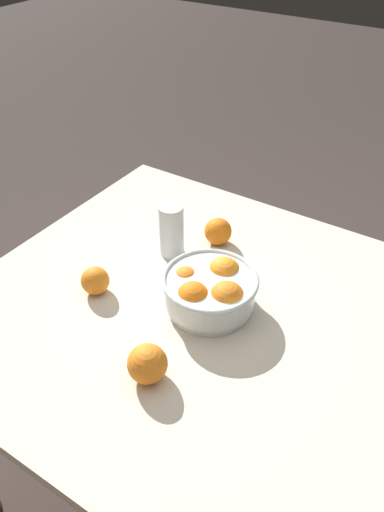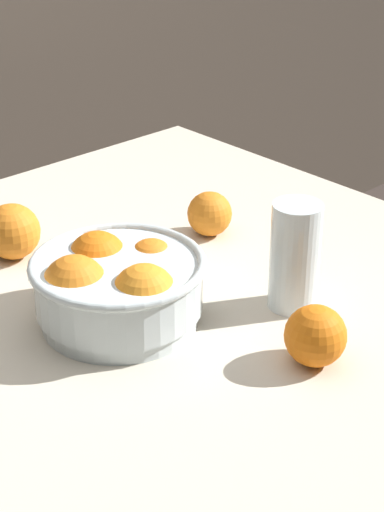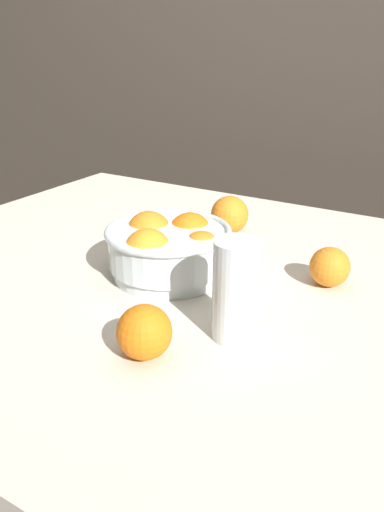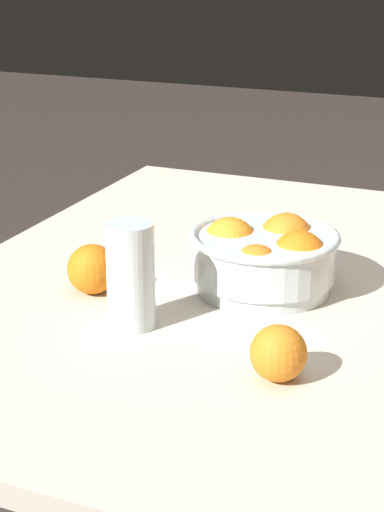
{
  "view_description": "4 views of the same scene",
  "coord_description": "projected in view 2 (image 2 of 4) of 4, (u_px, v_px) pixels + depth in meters",
  "views": [
    {
      "loc": [
        -0.41,
        0.72,
        1.58
      ],
      "look_at": [
        0.11,
        -0.09,
        0.82
      ],
      "focal_mm": 35.0,
      "sensor_mm": 36.0,
      "label": 1
    },
    {
      "loc": [
        -0.54,
        -0.76,
        1.34
      ],
      "look_at": [
        0.1,
        -0.06,
        0.84
      ],
      "focal_mm": 60.0,
      "sensor_mm": 36.0,
      "label": 2
    },
    {
      "loc": [
        0.47,
        -0.69,
        1.15
      ],
      "look_at": [
        0.11,
        -0.09,
        0.85
      ],
      "focal_mm": 35.0,
      "sensor_mm": 36.0,
      "label": 3
    },
    {
      "loc": [
        1.14,
        0.34,
        1.26
      ],
      "look_at": [
        0.08,
        -0.11,
        0.82
      ],
      "focal_mm": 60.0,
      "sensor_mm": 36.0,
      "label": 4
    }
  ],
  "objects": [
    {
      "name": "juice_glass",
      "position": [
        295.0,
        262.0,
        1.1
      ],
      "size": [
        0.06,
        0.06,
        0.15
      ],
      "color": "#F4A314",
      "rests_on": "dining_table"
    },
    {
      "name": "orange_loose_aside",
      "position": [
        210.0,
        214.0,
        1.3
      ],
      "size": [
        0.07,
        0.07,
        0.07
      ],
      "primitive_type": "sphere",
      "color": "orange",
      "rests_on": "dining_table"
    },
    {
      "name": "orange_loose_near_bowl",
      "position": [
        12.0,
        231.0,
        1.23
      ],
      "size": [
        0.08,
        0.08,
        0.08
      ],
      "primitive_type": "sphere",
      "color": "orange",
      "rests_on": "dining_table"
    },
    {
      "name": "dining_table",
      "position": [
        105.0,
        373.0,
        1.13
      ],
      "size": [
        1.15,
        0.99,
        0.76
      ],
      "color": "beige",
      "rests_on": "ground_plane"
    },
    {
      "name": "orange_loose_front",
      "position": [
        315.0,
        336.0,
        0.99
      ],
      "size": [
        0.07,
        0.07,
        0.07
      ],
      "primitive_type": "sphere",
      "color": "orange",
      "rests_on": "dining_table"
    },
    {
      "name": "fruit_bowl",
      "position": [
        117.0,
        285.0,
        1.07
      ],
      "size": [
        0.22,
        0.22,
        0.1
      ],
      "color": "silver",
      "rests_on": "dining_table"
    }
  ]
}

